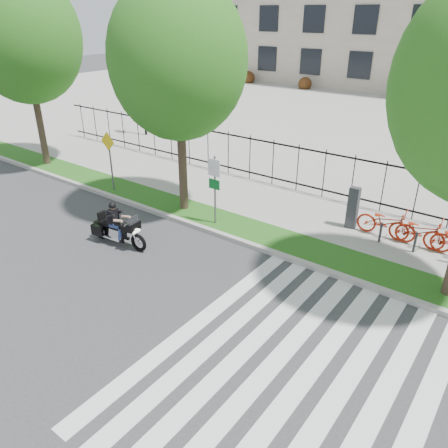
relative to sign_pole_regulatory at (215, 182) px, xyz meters
The scene contains 13 objects.
ground 4.96m from the sign_pole_regulatory, 80.16° to the right, with size 120.00×120.00×0.00m, color #343436.
curb 1.91m from the sign_pole_regulatory, 31.10° to the right, with size 60.00×0.20×0.15m, color #9E9A94.
grass_verge 1.88m from the sign_pole_regulatory, 25.06° to the left, with size 60.00×1.50×0.15m, color #1E5014.
sidewalk 3.41m from the sign_pole_regulatory, 74.54° to the left, with size 60.00×3.50×0.15m, color gray.
plaza 20.51m from the sign_pole_regulatory, 87.77° to the left, with size 80.00×34.00×0.10m, color gray.
crosswalk_stripes 7.45m from the sign_pole_regulatory, 39.18° to the right, with size 5.70×8.00×0.01m, color silver, non-canonical shape.
iron_fence 4.73m from the sign_pole_regulatory, 80.25° to the left, with size 30.00×0.06×2.00m, color black, non-canonical shape.
lamp_post_left 13.52m from the sign_pole_regulatory, 146.49° to the left, with size 1.06×0.70×4.25m.
street_tree_0 11.78m from the sign_pole_regulatory, behind, with size 5.05×5.05×8.74m.
street_tree_1 4.25m from the sign_pole_regulatory, 168.35° to the left, with size 4.73×4.73×8.16m.
sign_pole_regulatory is the anchor object (origin of this frame).
sign_pole_warning 5.52m from the sign_pole_regulatory, behind, with size 0.78×0.09×2.49m.
motorcycle_rider 3.63m from the sign_pole_regulatory, 120.89° to the right, with size 2.35×0.74×1.81m.
Camera 1 is at (7.96, -6.57, 7.07)m, focal length 35.00 mm.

